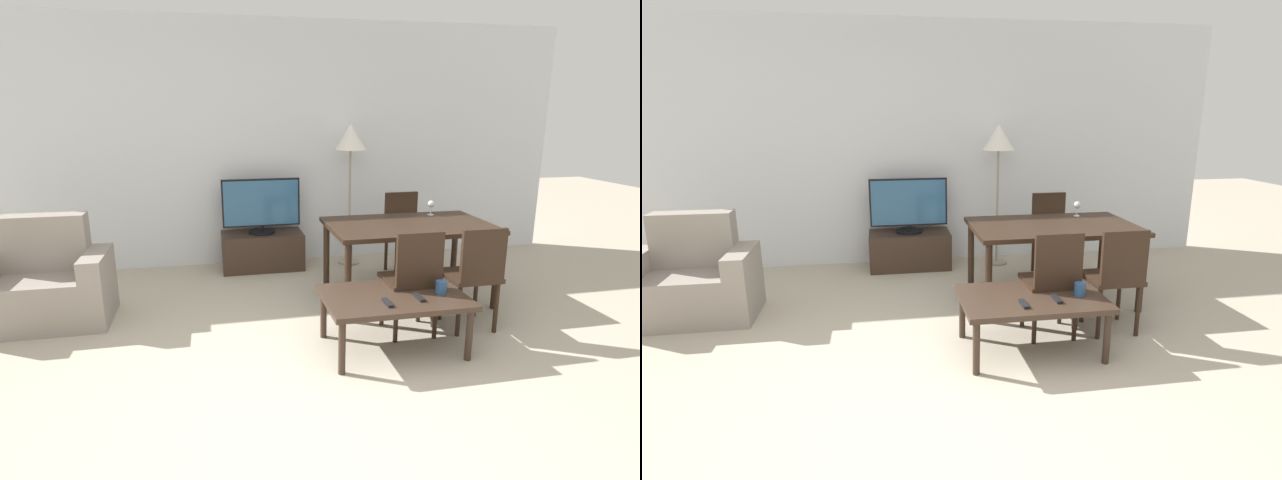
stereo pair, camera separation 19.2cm
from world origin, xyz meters
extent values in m
plane|color=#B2A893|center=(0.00, 0.00, 0.00)|extent=(18.00, 18.00, 0.00)
cube|color=silver|center=(0.00, 3.23, 1.35)|extent=(7.24, 0.06, 2.70)
cube|color=gray|center=(-1.92, 1.80, 0.21)|extent=(0.67, 0.63, 0.41)
cube|color=gray|center=(-1.92, 2.01, 0.65)|extent=(0.67, 0.20, 0.48)
cube|color=gray|center=(-1.49, 1.80, 0.30)|extent=(0.18, 0.63, 0.59)
cube|color=#38281E|center=(0.00, 2.93, 0.20)|extent=(0.90, 0.46, 0.41)
cylinder|color=black|center=(0.00, 2.93, 0.42)|extent=(0.30, 0.30, 0.03)
cylinder|color=black|center=(0.00, 2.93, 0.46)|extent=(0.04, 0.04, 0.05)
cube|color=black|center=(0.00, 2.93, 0.75)|extent=(0.85, 0.04, 0.53)
cube|color=#2D5B84|center=(0.00, 2.91, 0.75)|extent=(0.82, 0.01, 0.49)
cube|color=#38281E|center=(0.76, 0.77, 0.41)|extent=(1.04, 0.69, 0.04)
cylinder|color=#38281E|center=(0.29, 0.48, 0.19)|extent=(0.05, 0.05, 0.39)
cylinder|color=#38281E|center=(1.22, 0.48, 0.19)|extent=(0.05, 0.05, 0.39)
cylinder|color=#38281E|center=(0.29, 1.06, 0.19)|extent=(0.05, 0.05, 0.39)
cylinder|color=#38281E|center=(1.22, 1.06, 0.19)|extent=(0.05, 0.05, 0.39)
cube|color=black|center=(1.24, 1.71, 0.71)|extent=(1.49, 0.93, 0.04)
cylinder|color=black|center=(0.55, 1.31, 0.35)|extent=(0.06, 0.06, 0.69)
cylinder|color=black|center=(1.92, 1.31, 0.35)|extent=(0.06, 0.06, 0.69)
cylinder|color=black|center=(0.55, 2.12, 0.35)|extent=(0.06, 0.06, 0.69)
cylinder|color=black|center=(1.92, 2.12, 0.35)|extent=(0.06, 0.06, 0.69)
cube|color=black|center=(0.98, 1.02, 0.44)|extent=(0.40, 0.40, 0.04)
cylinder|color=black|center=(0.81, 1.18, 0.21)|extent=(0.04, 0.04, 0.42)
cylinder|color=black|center=(1.14, 1.18, 0.21)|extent=(0.04, 0.04, 0.42)
cylinder|color=black|center=(0.81, 0.86, 0.21)|extent=(0.04, 0.04, 0.42)
cylinder|color=black|center=(1.14, 0.86, 0.21)|extent=(0.04, 0.04, 0.42)
cube|color=black|center=(0.98, 0.84, 0.66)|extent=(0.37, 0.04, 0.41)
cube|color=black|center=(1.50, 2.41, 0.44)|extent=(0.40, 0.40, 0.04)
cylinder|color=black|center=(1.33, 2.24, 0.21)|extent=(0.04, 0.04, 0.42)
cylinder|color=black|center=(1.66, 2.24, 0.21)|extent=(0.04, 0.04, 0.42)
cylinder|color=black|center=(1.33, 2.57, 0.21)|extent=(0.04, 0.04, 0.42)
cylinder|color=black|center=(1.66, 2.57, 0.21)|extent=(0.04, 0.04, 0.42)
cube|color=black|center=(1.50, 2.59, 0.66)|extent=(0.37, 0.04, 0.41)
cube|color=black|center=(1.50, 1.02, 0.44)|extent=(0.40, 0.40, 0.04)
cylinder|color=black|center=(1.33, 1.18, 0.21)|extent=(0.04, 0.04, 0.42)
cylinder|color=black|center=(1.66, 1.18, 0.21)|extent=(0.04, 0.04, 0.42)
cylinder|color=black|center=(1.33, 0.86, 0.21)|extent=(0.04, 0.04, 0.42)
cylinder|color=black|center=(1.66, 0.86, 0.21)|extent=(0.04, 0.04, 0.42)
cube|color=black|center=(1.50, 0.84, 0.66)|extent=(0.37, 0.04, 0.41)
cylinder|color=gray|center=(1.00, 2.91, 0.01)|extent=(0.24, 0.24, 0.02)
cylinder|color=gray|center=(1.00, 2.91, 0.67)|extent=(0.02, 0.02, 1.29)
cone|color=white|center=(1.00, 2.91, 1.45)|extent=(0.35, 0.35, 0.28)
cube|color=black|center=(0.91, 0.66, 0.44)|extent=(0.04, 0.15, 0.02)
cube|color=black|center=(0.65, 0.61, 0.44)|extent=(0.04, 0.15, 0.02)
cylinder|color=navy|center=(1.10, 0.72, 0.48)|extent=(0.08, 0.08, 0.10)
cylinder|color=silver|center=(1.59, 2.02, 0.73)|extent=(0.06, 0.06, 0.01)
cylinder|color=silver|center=(1.59, 2.02, 0.77)|extent=(0.01, 0.01, 0.07)
sphere|color=silver|center=(1.59, 2.02, 0.84)|extent=(0.07, 0.07, 0.07)
camera|label=1|loc=(-0.49, -2.48, 1.75)|focal=28.00mm
camera|label=2|loc=(-0.31, -2.51, 1.75)|focal=28.00mm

